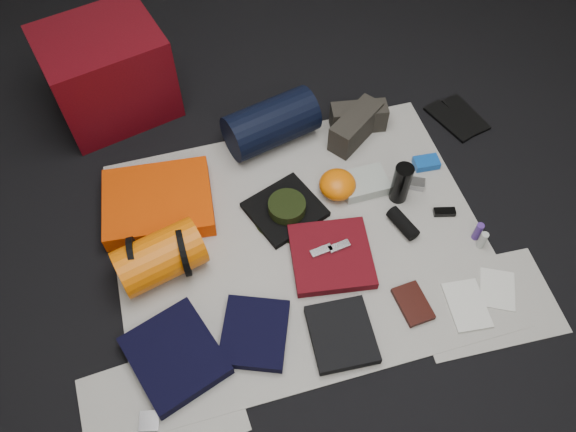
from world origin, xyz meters
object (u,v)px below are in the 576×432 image
object	(u,v)px
water_bottle	(401,183)
navy_duffel	(271,124)
stuff_sack	(160,257)
red_cabinet	(108,73)
paperback_book	(413,304)
compact_camera	(414,184)
sleeping_pad	(158,202)

from	to	relation	value
water_bottle	navy_duffel	bearing A→B (deg)	133.38
stuff_sack	navy_duffel	distance (m)	0.86
red_cabinet	paperback_book	world-z (taller)	red_cabinet
water_bottle	compact_camera	xyz separation A→B (m)	(0.10, 0.04, -0.09)
navy_duffel	water_bottle	xyz separation A→B (m)	(0.47, -0.50, -0.01)
compact_camera	paperback_book	bearing A→B (deg)	-85.03
sleeping_pad	navy_duffel	size ratio (longest dim) A/B	1.10
compact_camera	water_bottle	bearing A→B (deg)	-130.39
red_cabinet	navy_duffel	world-z (taller)	red_cabinet
water_bottle	sleeping_pad	bearing A→B (deg)	167.44
sleeping_pad	paperback_book	xyz separation A→B (m)	(0.93, -0.77, -0.03)
navy_duffel	paperback_book	size ratio (longest dim) A/B	2.49
sleeping_pad	compact_camera	bearing A→B (deg)	-9.73
red_cabinet	sleeping_pad	distance (m)	0.74
sleeping_pad	navy_duffel	xyz separation A→B (m)	(0.60, 0.26, 0.07)
stuff_sack	water_bottle	distance (m)	1.11
sleeping_pad	paperback_book	distance (m)	1.20
stuff_sack	water_bottle	xyz separation A→B (m)	(1.10, 0.08, 0.00)
red_cabinet	compact_camera	world-z (taller)	red_cabinet
stuff_sack	compact_camera	size ratio (longest dim) A/B	3.87
sleeping_pad	stuff_sack	world-z (taller)	stuff_sack
navy_duffel	water_bottle	distance (m)	0.69
red_cabinet	stuff_sack	size ratio (longest dim) A/B	1.56
paperback_book	navy_duffel	bearing A→B (deg)	102.87
paperback_book	stuff_sack	bearing A→B (deg)	150.40
sleeping_pad	red_cabinet	bearing A→B (deg)	98.83
navy_duffel	compact_camera	xyz separation A→B (m)	(0.57, -0.46, -0.10)
red_cabinet	paperback_book	bearing A→B (deg)	-68.98
navy_duffel	water_bottle	bearing A→B (deg)	-60.77
sleeping_pad	paperback_book	bearing A→B (deg)	-39.63
stuff_sack	compact_camera	world-z (taller)	stuff_sack
water_bottle	compact_camera	size ratio (longest dim) A/B	2.30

